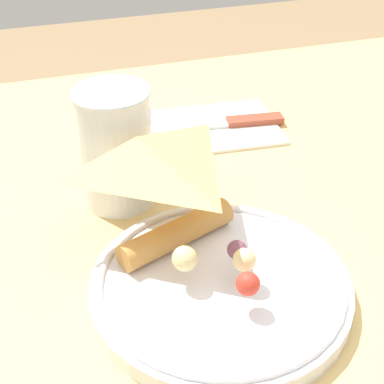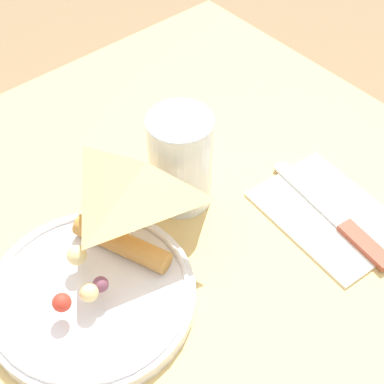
{
  "view_description": "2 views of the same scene",
  "coord_description": "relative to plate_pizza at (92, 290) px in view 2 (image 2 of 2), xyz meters",
  "views": [
    {
      "loc": [
        0.29,
        0.38,
        1.12
      ],
      "look_at": [
        0.15,
        -0.06,
        0.8
      ],
      "focal_mm": 55.0,
      "sensor_mm": 36.0,
      "label": 1
    },
    {
      "loc": [
        -0.15,
        0.19,
        1.3
      ],
      "look_at": [
        0.16,
        -0.08,
        0.84
      ],
      "focal_mm": 55.0,
      "sensor_mm": 36.0,
      "label": 2
    }
  ],
  "objects": [
    {
      "name": "napkin_folded",
      "position": [
        -0.08,
        -0.27,
        -0.01
      ],
      "size": [
        0.17,
        0.13,
        0.0
      ],
      "rotation": [
        0.0,
        0.0,
        -0.07
      ],
      "color": "white",
      "rests_on": "dining_table"
    },
    {
      "name": "plate_pizza",
      "position": [
        0.0,
        0.0,
        0.0
      ],
      "size": [
        0.21,
        0.21,
        0.05
      ],
      "color": "white",
      "rests_on": "dining_table"
    },
    {
      "name": "milk_glass",
      "position": [
        0.05,
        -0.16,
        0.04
      ],
      "size": [
        0.07,
        0.07,
        0.12
      ],
      "color": "white",
      "rests_on": "dining_table"
    },
    {
      "name": "butter_knife",
      "position": [
        -0.09,
        -0.27,
        -0.01
      ],
      "size": [
        0.19,
        0.04,
        0.01
      ],
      "rotation": [
        0.0,
        0.0,
        -0.12
      ],
      "color": "#99422D",
      "rests_on": "napkin_folded"
    }
  ]
}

